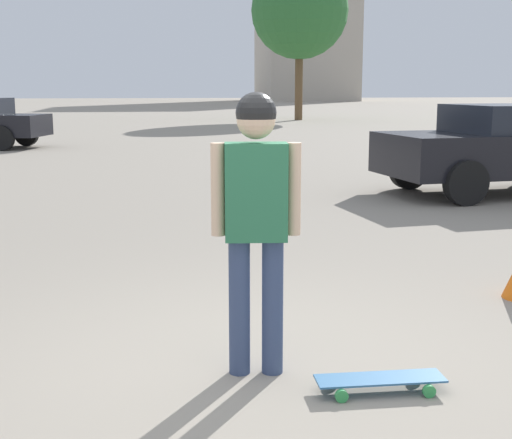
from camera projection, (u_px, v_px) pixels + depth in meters
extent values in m
plane|color=gray|center=(256.00, 372.00, 4.48)|extent=(220.00, 220.00, 0.00)
cylinder|color=#38476B|center=(239.00, 307.00, 4.40)|extent=(0.13, 0.13, 0.85)
cylinder|color=#38476B|center=(273.00, 307.00, 4.41)|extent=(0.13, 0.13, 0.85)
cube|color=#2D724C|center=(256.00, 192.00, 4.27)|extent=(0.39, 0.24, 0.59)
cylinder|color=beige|center=(218.00, 190.00, 4.26)|extent=(0.08, 0.08, 0.56)
cylinder|color=beige|center=(294.00, 189.00, 4.28)|extent=(0.08, 0.08, 0.56)
sphere|color=beige|center=(256.00, 120.00, 4.19)|extent=(0.23, 0.23, 0.23)
sphere|color=black|center=(256.00, 113.00, 4.18)|extent=(0.24, 0.24, 0.24)
cube|color=#336693|center=(380.00, 378.00, 4.18)|extent=(0.77, 0.22, 0.01)
cylinder|color=green|center=(342.00, 396.00, 4.05)|extent=(0.08, 0.03, 0.08)
cylinder|color=green|center=(332.00, 380.00, 4.27)|extent=(0.08, 0.03, 0.08)
cylinder|color=green|center=(429.00, 391.00, 4.11)|extent=(0.08, 0.03, 0.08)
cylinder|color=green|center=(416.00, 376.00, 4.33)|extent=(0.08, 0.03, 0.08)
cube|color=black|center=(504.00, 153.00, 11.84)|extent=(4.24, 2.30, 0.68)
cube|color=#1E232D|center=(512.00, 118.00, 11.76)|extent=(2.00, 1.86, 0.46)
cylinder|color=black|center=(466.00, 183.00, 10.70)|extent=(0.71, 0.28, 0.69)
cylinder|color=black|center=(409.00, 169.00, 12.45)|extent=(0.71, 0.28, 0.69)
cylinder|color=black|center=(2.00, 138.00, 19.90)|extent=(0.73, 0.36, 0.70)
cylinder|color=black|center=(27.00, 134.00, 21.56)|extent=(0.73, 0.36, 0.70)
cube|color=#B2A899|center=(306.00, 5.00, 89.97)|extent=(11.19, 13.24, 23.89)
cylinder|color=brown|center=(299.00, 83.00, 37.95)|extent=(0.42, 0.42, 3.94)
sphere|color=#2D6B33|center=(300.00, 10.00, 37.26)|extent=(5.11, 5.11, 5.11)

